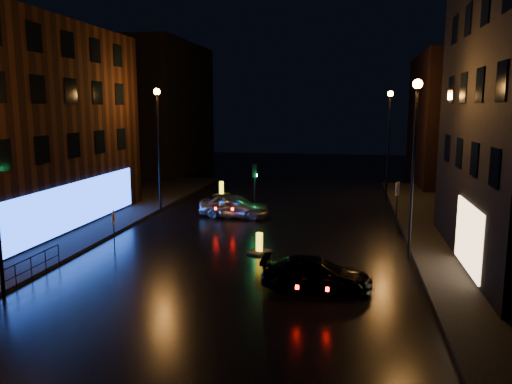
% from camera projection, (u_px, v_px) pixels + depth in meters
% --- Properties ---
extents(ground, '(120.00, 120.00, 0.00)m').
position_uv_depth(ground, '(217.00, 293.00, 19.37)').
color(ground, black).
rests_on(ground, ground).
extents(pavement_left, '(12.00, 44.00, 0.15)m').
position_uv_depth(pavement_left, '(25.00, 227.00, 29.66)').
color(pavement_left, black).
rests_on(pavement_left, ground).
extents(building_far_left, '(8.00, 16.00, 14.00)m').
position_uv_depth(building_far_left, '(159.00, 109.00, 55.03)').
color(building_far_left, black).
rests_on(building_far_left, ground).
extents(building_far_right, '(8.00, 14.00, 12.00)m').
position_uv_depth(building_far_right, '(461.00, 120.00, 46.63)').
color(building_far_right, black).
rests_on(building_far_right, ground).
extents(street_lamp_lfar, '(0.44, 0.44, 8.37)m').
position_uv_depth(street_lamp_lfar, '(158.00, 131.00, 33.43)').
color(street_lamp_lfar, black).
rests_on(street_lamp_lfar, ground).
extents(street_lamp_rnear, '(0.44, 0.44, 8.37)m').
position_uv_depth(street_lamp_rnear, '(415.00, 142.00, 22.83)').
color(street_lamp_rnear, black).
rests_on(street_lamp_rnear, ground).
extents(street_lamp_rfar, '(0.44, 0.44, 8.37)m').
position_uv_depth(street_lamp_rfar, '(389.00, 128.00, 38.33)').
color(street_lamp_rfar, black).
rests_on(street_lamp_rfar, ground).
extents(traffic_signal, '(1.40, 2.40, 3.45)m').
position_uv_depth(traffic_signal, '(255.00, 208.00, 33.07)').
color(traffic_signal, black).
rests_on(traffic_signal, ground).
extents(guard_railing, '(0.05, 6.04, 1.00)m').
position_uv_depth(guard_railing, '(15.00, 270.00, 19.74)').
color(guard_railing, black).
rests_on(guard_railing, ground).
extents(silver_hatchback, '(4.62, 2.10, 1.54)m').
position_uv_depth(silver_hatchback, '(234.00, 206.00, 32.66)').
color(silver_hatchback, '#B1B5B9').
rests_on(silver_hatchback, ground).
extents(dark_sedan, '(4.40, 1.87, 1.26)m').
position_uv_depth(dark_sedan, '(316.00, 274.00, 19.63)').
color(dark_sedan, black).
rests_on(dark_sedan, ground).
extents(bollard_near, '(1.19, 1.40, 1.04)m').
position_uv_depth(bollard_near, '(259.00, 249.00, 24.64)').
color(bollard_near, black).
rests_on(bollard_near, ground).
extents(bollard_far, '(1.30, 1.53, 1.13)m').
position_uv_depth(bollard_far, '(222.00, 192.00, 41.03)').
color(bollard_far, black).
rests_on(bollard_far, ground).
extents(road_sign_left, '(0.20, 0.49, 2.06)m').
position_uv_depth(road_sign_left, '(113.00, 222.00, 24.64)').
color(road_sign_left, black).
rests_on(road_sign_left, ground).
extents(road_sign_right, '(0.30, 0.58, 2.53)m').
position_uv_depth(road_sign_right, '(397.00, 192.00, 31.15)').
color(road_sign_right, black).
rests_on(road_sign_right, ground).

